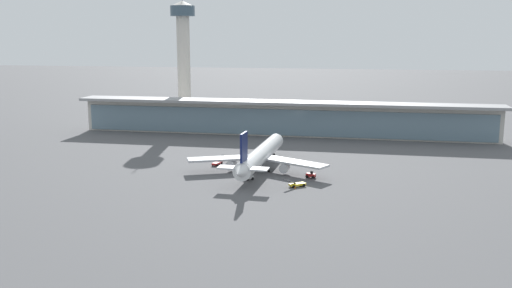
{
  "coord_description": "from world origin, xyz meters",
  "views": [
    {
      "loc": [
        35.88,
        -163.58,
        42.55
      ],
      "look_at": [
        0.0,
        16.69,
        7.31
      ],
      "focal_mm": 39.39,
      "sensor_mm": 36.0,
      "label": 1
    }
  ],
  "objects_px": {
    "airliner_on_stand": "(260,155)",
    "control_tower": "(184,51)",
    "safety_cone_alpha": "(295,188)",
    "service_truck_by_tail_red": "(218,163)",
    "service_truck_under_wing_white": "(248,177)",
    "service_truck_mid_apron_yellow": "(297,184)",
    "service_truck_near_nose_red": "(311,175)"
  },
  "relations": [
    {
      "from": "service_truck_by_tail_red",
      "to": "service_truck_under_wing_white",
      "type": "bearing_deg",
      "value": -51.07
    },
    {
      "from": "service_truck_mid_apron_yellow",
      "to": "control_tower",
      "type": "xyz_separation_m",
      "value": [
        -71.0,
        112.92,
        34.6
      ]
    },
    {
      "from": "service_truck_mid_apron_yellow",
      "to": "safety_cone_alpha",
      "type": "height_order",
      "value": "service_truck_mid_apron_yellow"
    },
    {
      "from": "service_truck_by_tail_red",
      "to": "safety_cone_alpha",
      "type": "bearing_deg",
      "value": -39.91
    },
    {
      "from": "service_truck_near_nose_red",
      "to": "service_truck_mid_apron_yellow",
      "type": "bearing_deg",
      "value": -104.5
    },
    {
      "from": "service_truck_under_wing_white",
      "to": "safety_cone_alpha",
      "type": "height_order",
      "value": "service_truck_under_wing_white"
    },
    {
      "from": "safety_cone_alpha",
      "to": "control_tower",
      "type": "bearing_deg",
      "value": 121.63
    },
    {
      "from": "airliner_on_stand",
      "to": "control_tower",
      "type": "xyz_separation_m",
      "value": [
        -56.9,
        95.08,
        30.4
      ]
    },
    {
      "from": "service_truck_mid_apron_yellow",
      "to": "service_truck_by_tail_red",
      "type": "relative_size",
      "value": 0.91
    },
    {
      "from": "safety_cone_alpha",
      "to": "service_truck_by_tail_red",
      "type": "bearing_deg",
      "value": 140.09
    },
    {
      "from": "airliner_on_stand",
      "to": "service_truck_under_wing_white",
      "type": "bearing_deg",
      "value": -94.91
    },
    {
      "from": "service_truck_mid_apron_yellow",
      "to": "service_truck_near_nose_red",
      "type": "bearing_deg",
      "value": 75.5
    },
    {
      "from": "service_truck_near_nose_red",
      "to": "safety_cone_alpha",
      "type": "bearing_deg",
      "value": -103.33
    },
    {
      "from": "service_truck_near_nose_red",
      "to": "control_tower",
      "type": "height_order",
      "value": "control_tower"
    },
    {
      "from": "service_truck_by_tail_red",
      "to": "safety_cone_alpha",
      "type": "relative_size",
      "value": 9.91
    },
    {
      "from": "service_truck_by_tail_red",
      "to": "control_tower",
      "type": "height_order",
      "value": "control_tower"
    },
    {
      "from": "service_truck_near_nose_red",
      "to": "service_truck_by_tail_red",
      "type": "bearing_deg",
      "value": 160.72
    },
    {
      "from": "service_truck_near_nose_red",
      "to": "control_tower",
      "type": "distance_m",
      "value": 130.34
    },
    {
      "from": "service_truck_under_wing_white",
      "to": "control_tower",
      "type": "bearing_deg",
      "value": 117.28
    },
    {
      "from": "service_truck_under_wing_white",
      "to": "safety_cone_alpha",
      "type": "relative_size",
      "value": 4.68
    },
    {
      "from": "service_truck_near_nose_red",
      "to": "safety_cone_alpha",
      "type": "height_order",
      "value": "service_truck_near_nose_red"
    },
    {
      "from": "service_truck_near_nose_red",
      "to": "service_truck_mid_apron_yellow",
      "type": "height_order",
      "value": "service_truck_mid_apron_yellow"
    },
    {
      "from": "airliner_on_stand",
      "to": "service_truck_under_wing_white",
      "type": "distance_m",
      "value": 13.75
    },
    {
      "from": "service_truck_mid_apron_yellow",
      "to": "service_truck_by_tail_red",
      "type": "xyz_separation_m",
      "value": [
        -29.69,
        22.67,
        0.0
      ]
    },
    {
      "from": "airliner_on_stand",
      "to": "service_truck_under_wing_white",
      "type": "relative_size",
      "value": 18.18
    },
    {
      "from": "airliner_on_stand",
      "to": "service_truck_under_wing_white",
      "type": "xyz_separation_m",
      "value": [
        -1.12,
        -13.07,
        -4.13
      ]
    },
    {
      "from": "service_truck_near_nose_red",
      "to": "control_tower",
      "type": "relative_size",
      "value": 0.05
    },
    {
      "from": "service_truck_under_wing_white",
      "to": "control_tower",
      "type": "xyz_separation_m",
      "value": [
        -55.78,
        108.15,
        34.53
      ]
    },
    {
      "from": "service_truck_near_nose_red",
      "to": "safety_cone_alpha",
      "type": "xyz_separation_m",
      "value": [
        -3.14,
        -13.24,
        -0.56
      ]
    },
    {
      "from": "service_truck_near_nose_red",
      "to": "control_tower",
      "type": "bearing_deg",
      "value": 126.02
    },
    {
      "from": "service_truck_by_tail_red",
      "to": "control_tower",
      "type": "bearing_deg",
      "value": 114.6
    },
    {
      "from": "service_truck_under_wing_white",
      "to": "safety_cone_alpha",
      "type": "xyz_separation_m",
      "value": [
        15.0,
        -6.75,
        -0.56
      ]
    }
  ]
}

